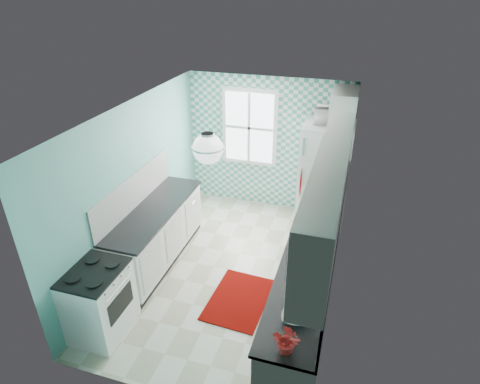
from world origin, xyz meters
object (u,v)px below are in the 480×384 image
(ceiling_light, at_px, (208,149))
(potted_plant, at_px, (288,340))
(fridge, at_px, (324,176))
(sink, at_px, (320,217))
(stove, at_px, (100,301))
(microwave, at_px, (331,115))
(fruit_bowl, at_px, (295,317))

(ceiling_light, height_order, potted_plant, ceiling_light)
(fridge, xyz_separation_m, potted_plant, (0.09, -3.83, 0.14))
(fridge, relative_size, sink, 3.41)
(stove, xyz_separation_m, microwave, (2.31, 3.36, 1.55))
(stove, distance_m, microwave, 4.36)
(fridge, distance_m, fruit_bowl, 3.43)
(stove, height_order, microwave, microwave)
(fridge, relative_size, fruit_bowl, 7.20)
(sink, bearing_deg, microwave, 96.58)
(microwave, bearing_deg, potted_plant, 90.93)
(fruit_bowl, height_order, potted_plant, potted_plant)
(fridge, bearing_deg, ceiling_light, -111.15)
(sink, xyz_separation_m, fruit_bowl, (-0.00, -2.08, 0.04))
(ceiling_light, height_order, stove, ceiling_light)
(fruit_bowl, distance_m, microwave, 3.59)
(ceiling_light, height_order, fruit_bowl, ceiling_light)
(sink, height_order, microwave, microwave)
(fridge, relative_size, microwave, 3.81)
(fruit_bowl, xyz_separation_m, microwave, (-0.09, 3.43, 1.05))
(stove, height_order, fruit_bowl, fruit_bowl)
(sink, bearing_deg, ceiling_light, -131.67)
(fridge, height_order, fruit_bowl, fridge)
(sink, bearing_deg, stove, -137.39)
(ceiling_light, distance_m, potted_plant, 2.13)
(potted_plant, relative_size, microwave, 0.58)
(sink, height_order, potted_plant, sink)
(ceiling_light, relative_size, stove, 0.38)
(fruit_bowl, bearing_deg, stove, 178.41)
(fruit_bowl, height_order, microwave, microwave)
(ceiling_light, xyz_separation_m, fridge, (1.11, 2.58, -1.38))
(stove, bearing_deg, fruit_bowl, 1.42)
(ceiling_light, xyz_separation_m, microwave, (1.11, 2.58, -0.30))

